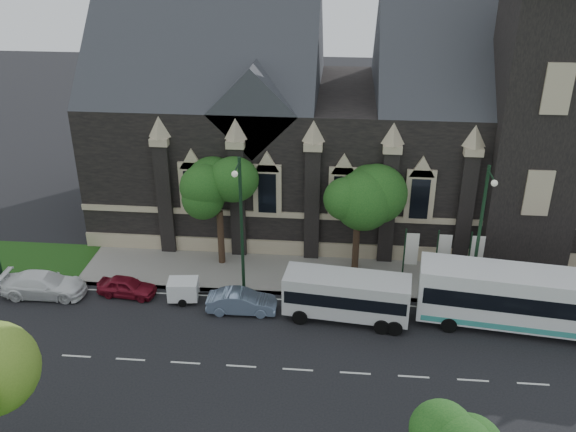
# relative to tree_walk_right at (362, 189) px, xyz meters

# --- Properties ---
(ground) EXTENTS (160.00, 160.00, 0.00)m
(ground) POSITION_rel_tree_walk_right_xyz_m (-3.21, -10.71, -5.82)
(ground) COLOR black
(ground) RESTS_ON ground
(sidewalk) EXTENTS (80.00, 5.00, 0.15)m
(sidewalk) POSITION_rel_tree_walk_right_xyz_m (-3.21, -1.21, -5.74)
(sidewalk) COLOR gray
(sidewalk) RESTS_ON ground
(museum) EXTENTS (40.00, 17.70, 29.90)m
(museum) POSITION_rel_tree_walk_right_xyz_m (1.90, 8.07, 2.35)
(museum) COLOR black
(museum) RESTS_ON ground
(tree_walk_right) EXTENTS (4.08, 4.08, 7.80)m
(tree_walk_right) POSITION_rel_tree_walk_right_xyz_m (0.00, 0.00, 0.00)
(tree_walk_right) COLOR black
(tree_walk_right) RESTS_ON ground
(tree_walk_left) EXTENTS (3.91, 3.91, 7.64)m
(tree_walk_left) POSITION_rel_tree_walk_right_xyz_m (-9.01, -0.01, -0.08)
(tree_walk_left) COLOR black
(tree_walk_left) RESTS_ON ground
(street_lamp_near) EXTENTS (0.36, 1.88, 9.00)m
(street_lamp_near) POSITION_rel_tree_walk_right_xyz_m (6.79, -3.62, -0.71)
(street_lamp_near) COLOR #16321D
(street_lamp_near) RESTS_ON ground
(street_lamp_mid) EXTENTS (0.36, 1.88, 9.00)m
(street_lamp_mid) POSITION_rel_tree_walk_right_xyz_m (-7.21, -3.62, -0.71)
(street_lamp_mid) COLOR #16321D
(street_lamp_mid) RESTS_ON ground
(banner_flag_left) EXTENTS (0.90, 0.10, 4.00)m
(banner_flag_left) POSITION_rel_tree_walk_right_xyz_m (3.08, -1.71, -3.43)
(banner_flag_left) COLOR #16321D
(banner_flag_left) RESTS_ON ground
(banner_flag_center) EXTENTS (0.90, 0.10, 4.00)m
(banner_flag_center) POSITION_rel_tree_walk_right_xyz_m (5.08, -1.71, -3.43)
(banner_flag_center) COLOR #16321D
(banner_flag_center) RESTS_ON ground
(banner_flag_right) EXTENTS (0.90, 0.10, 4.00)m
(banner_flag_right) POSITION_rel_tree_walk_right_xyz_m (7.08, -1.71, -3.43)
(banner_flag_right) COLOR #16321D
(banner_flag_right) RESTS_ON ground
(tour_coach) EXTENTS (12.64, 4.13, 3.62)m
(tour_coach) POSITION_rel_tree_walk_right_xyz_m (9.58, -5.87, -3.85)
(tour_coach) COLOR white
(tour_coach) RESTS_ON ground
(shuttle_bus) EXTENTS (7.45, 3.22, 2.79)m
(shuttle_bus) POSITION_rel_tree_walk_right_xyz_m (-0.75, -5.77, -4.20)
(shuttle_bus) COLOR silver
(shuttle_bus) RESTS_ON ground
(box_trailer) EXTENTS (2.69, 1.58, 1.40)m
(box_trailer) POSITION_rel_tree_walk_right_xyz_m (-10.72, -4.85, -5.02)
(box_trailer) COLOR white
(box_trailer) RESTS_ON ground
(sedan) EXTENTS (4.19, 1.55, 1.37)m
(sedan) POSITION_rel_tree_walk_right_xyz_m (-6.97, -5.70, -5.13)
(sedan) COLOR #7388A6
(sedan) RESTS_ON ground
(car_far_red) EXTENTS (3.78, 1.85, 1.24)m
(car_far_red) POSITION_rel_tree_walk_right_xyz_m (-14.38, -4.59, -5.20)
(car_far_red) COLOR maroon
(car_far_red) RESTS_ON ground
(car_far_white) EXTENTS (5.23, 2.23, 1.50)m
(car_far_white) POSITION_rel_tree_walk_right_xyz_m (-19.51, -5.04, -5.06)
(car_far_white) COLOR white
(car_far_white) RESTS_ON ground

